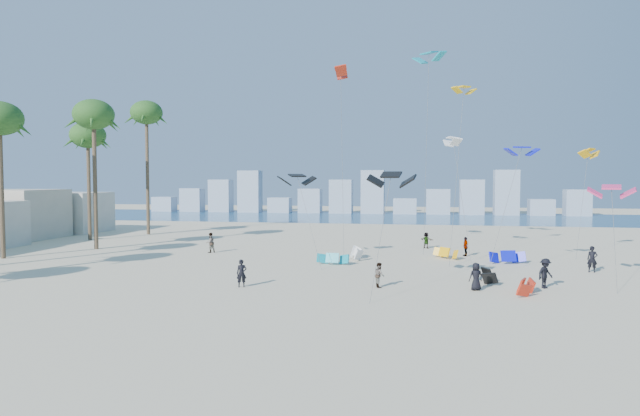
# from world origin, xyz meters

# --- Properties ---
(ground) EXTENTS (220.00, 220.00, 0.00)m
(ground) POSITION_xyz_m (0.00, 0.00, 0.00)
(ground) COLOR beige
(ground) RESTS_ON ground
(ocean) EXTENTS (220.00, 220.00, 0.00)m
(ocean) POSITION_xyz_m (0.00, 72.00, 0.01)
(ocean) COLOR navy
(ocean) RESTS_ON ground
(kitesurfer_near) EXTENTS (0.72, 0.59, 1.71)m
(kitesurfer_near) POSITION_xyz_m (-0.43, 7.82, 0.85)
(kitesurfer_near) COLOR black
(kitesurfer_near) RESTS_ON ground
(kitesurfer_mid) EXTENTS (0.77, 0.88, 1.52)m
(kitesurfer_mid) POSITION_xyz_m (7.94, 9.31, 0.76)
(kitesurfer_mid) COLOR gray
(kitesurfer_mid) RESTS_ON ground
(kitesurfers_far) EXTENTS (31.75, 20.88, 1.88)m
(kitesurfers_far) POSITION_xyz_m (10.94, 18.59, 0.87)
(kitesurfers_far) COLOR black
(kitesurfers_far) RESTS_ON ground
(grounded_kites) EXTENTS (16.69, 16.58, 0.97)m
(grounded_kites) POSITION_xyz_m (11.43, 17.56, 0.44)
(grounded_kites) COLOR #0E94AB
(grounded_kites) RESTS_ON ground
(flying_kites) EXTENTS (27.02, 23.55, 18.62)m
(flying_kites) POSITION_xyz_m (10.93, 20.68, 11.53)
(flying_kites) COLOR black
(flying_kites) RESTS_ON ground
(palm_row) EXTENTS (9.03, 44.80, 16.08)m
(palm_row) POSITION_xyz_m (-23.14, 16.21, 11.55)
(palm_row) COLOR brown
(palm_row) RESTS_ON ground
(distant_skyline) EXTENTS (85.00, 3.00, 8.40)m
(distant_skyline) POSITION_xyz_m (-1.19, 82.00, 3.09)
(distant_skyline) COLOR #9EADBF
(distant_skyline) RESTS_ON ground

